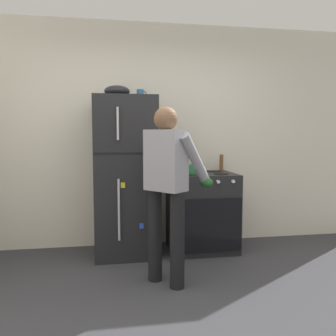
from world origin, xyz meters
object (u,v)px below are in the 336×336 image
person_cook (168,180)px  red_pot (190,169)px  pepper_mill (221,163)px  stove_range (202,212)px  refrigerator (125,177)px  coffee_mug (140,94)px  mixing_bowl (117,91)px

person_cook → red_pot: (0.39, 0.83, 0.02)m
red_pot → pepper_mill: 0.53m
red_pot → stove_range: bearing=13.9°
refrigerator → pepper_mill: size_ratio=8.87×
coffee_mug → stove_range: bearing=-4.8°
refrigerator → pepper_mill: refrigerator is taller
person_cook → red_pot: 0.92m
refrigerator → coffee_mug: size_ratio=15.82×
red_pot → mixing_bowl: size_ratio=1.14×
red_pot → mixing_bowl: (-0.82, 0.05, 0.86)m
person_cook → pepper_mill: bearing=51.7°
coffee_mug → pepper_mill: size_ratio=0.56×
coffee_mug → mixing_bowl: size_ratio=0.40×
mixing_bowl → pepper_mill: bearing=8.9°
red_pot → mixing_bowl: bearing=176.5°
stove_range → red_pot: (-0.16, -0.04, 0.52)m
refrigerator → stove_range: (0.90, -0.01, -0.43)m
refrigerator → person_cook: size_ratio=1.11×
refrigerator → stove_range: refrigerator is taller
refrigerator → mixing_bowl: mixing_bowl is taller
person_cook → red_pot: bearing=64.7°
refrigerator → red_pot: (0.74, -0.05, 0.08)m
refrigerator → pepper_mill: (1.20, 0.20, 0.13)m
person_cook → mixing_bowl: 1.32m
pepper_mill → stove_range: bearing=-145.0°
refrigerator → stove_range: 1.00m
person_cook → pepper_mill: size_ratio=8.01×
red_pot → coffee_mug: size_ratio=2.86×
pepper_mill → red_pot: bearing=-151.5°
coffee_mug → person_cook: bearing=-80.2°
stove_range → mixing_bowl: mixing_bowl is taller
pepper_mill → mixing_bowl: size_ratio=0.71×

